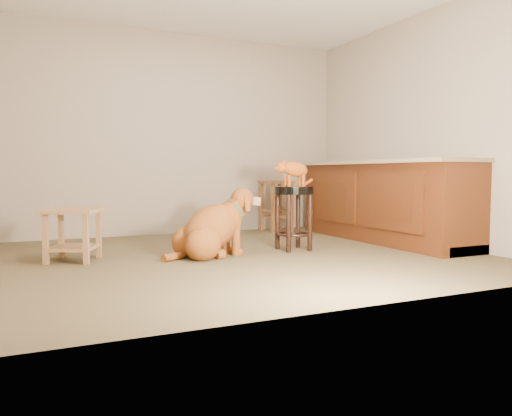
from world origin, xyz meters
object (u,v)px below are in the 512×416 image
golden_retriever (212,230)px  tabby_kitten (293,170)px  padded_stool (294,205)px  wood_stool (277,205)px  side_table (73,227)px

golden_retriever → tabby_kitten: size_ratio=2.19×
padded_stool → wood_stool: (0.62, 1.59, -0.11)m
padded_stool → wood_stool: 1.71m
padded_stool → golden_retriever: 0.93m
padded_stool → side_table: bearing=172.7°
golden_retriever → tabby_kitten: tabby_kitten is taller
side_table → golden_retriever: (1.22, -0.31, -0.05)m
wood_stool → golden_retriever: size_ratio=0.64×
padded_stool → wood_stool: bearing=68.7°
side_table → tabby_kitten: (2.11, -0.27, 0.51)m
tabby_kitten → padded_stool: bearing=-5.7°
side_table → golden_retriever: bearing=-14.2°
padded_stool → golden_retriever: size_ratio=0.61×
wood_stool → golden_retriever: (-1.52, -1.63, -0.10)m
tabby_kitten → side_table: bearing=172.8°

